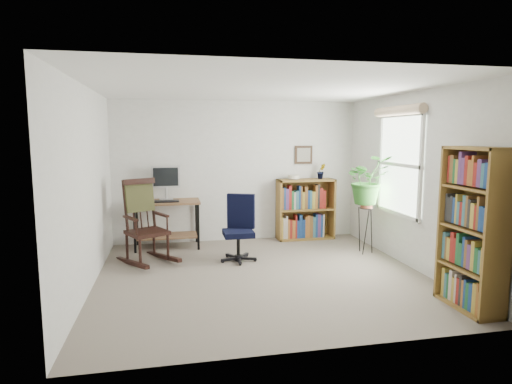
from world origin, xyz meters
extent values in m
cube|color=gray|center=(0.00, 0.00, 0.00)|extent=(4.20, 4.00, 0.00)
cube|color=white|center=(0.00, 0.00, 2.40)|extent=(4.20, 4.00, 0.00)
cube|color=silver|center=(0.00, 2.00, 1.20)|extent=(4.20, 0.00, 2.40)
cube|color=silver|center=(0.00, -2.00, 1.20)|extent=(4.20, 0.00, 2.40)
cube|color=silver|center=(-2.10, 0.00, 1.20)|extent=(0.00, 4.00, 2.40)
cube|color=silver|center=(2.10, 0.00, 1.20)|extent=(0.00, 4.00, 2.40)
cube|color=black|center=(-1.21, 1.58, 0.78)|extent=(0.40, 0.15, 0.02)
imported|color=#2D6D26|center=(1.80, 0.75, 1.50)|extent=(1.69, 1.88, 1.46)
imported|color=#2D6D26|center=(1.46, 1.83, 1.11)|extent=(0.13, 0.24, 0.11)
camera|label=1|loc=(-1.14, -5.26, 1.82)|focal=30.00mm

